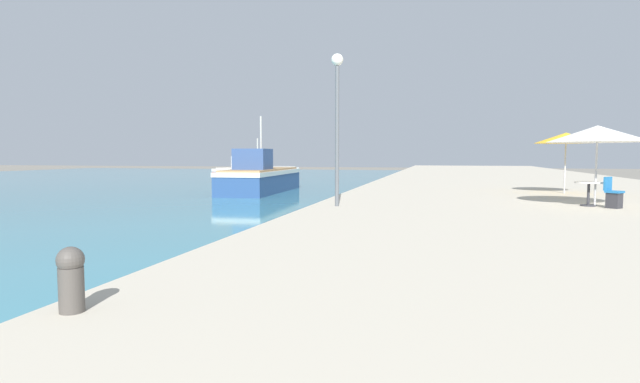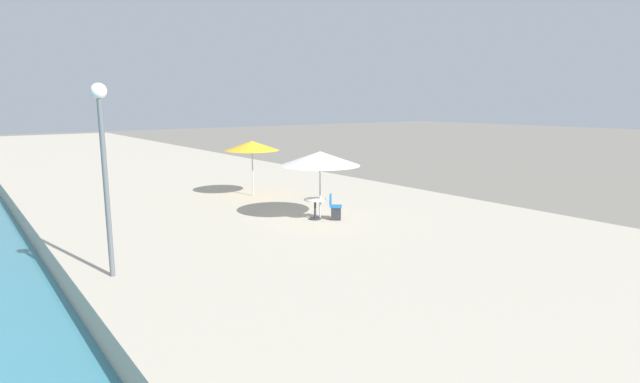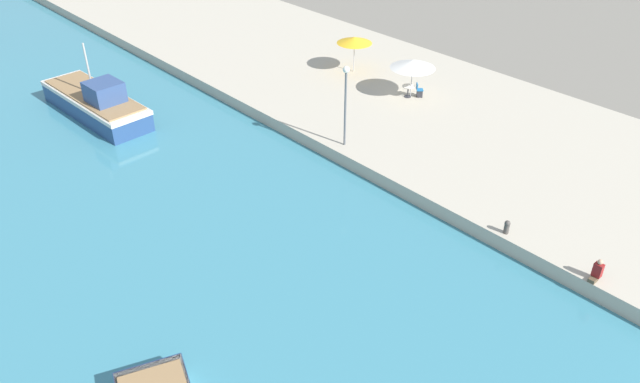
{
  "view_description": "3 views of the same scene",
  "coord_description": "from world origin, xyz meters",
  "views": [
    {
      "loc": [
        3.94,
        6.54,
        2.33
      ],
      "look_at": [
        1.5,
        16.49,
        1.57
      ],
      "focal_mm": 28.0,
      "sensor_mm": 36.0,
      "label": 1
    },
    {
      "loc": [
        -2.06,
        9.14,
        4.9
      ],
      "look_at": [
        8.43,
        23.06,
        1.77
      ],
      "focal_mm": 28.0,
      "sensor_mm": 36.0,
      "label": 2
    },
    {
      "loc": [
        -20.58,
        -0.13,
        17.25
      ],
      "look_at": [
        -4.0,
        18.0,
        1.37
      ],
      "focal_mm": 35.0,
      "sensor_mm": 36.0,
      "label": 3
    }
  ],
  "objects": [
    {
      "name": "cafe_table",
      "position": [
        8.27,
        23.13,
        1.31
      ],
      "size": [
        0.8,
        0.8,
        0.74
      ],
      "color": "#333338",
      "rests_on": "quay_promenade"
    },
    {
      "name": "cafe_umbrella_pink",
      "position": [
        8.43,
        23.06,
        2.95
      ],
      "size": [
        2.84,
        2.84,
        2.43
      ],
      "color": "#B7B7B7",
      "rests_on": "quay_promenade"
    },
    {
      "name": "quay_promenade",
      "position": [
        8.0,
        37.0,
        0.39
      ],
      "size": [
        16.0,
        90.0,
        0.77
      ],
      "color": "#BCB29E",
      "rests_on": "ground_plane"
    },
    {
      "name": "cafe_umbrella_white",
      "position": [
        8.76,
        28.5,
        3.01
      ],
      "size": [
        2.41,
        2.41,
        2.45
      ],
      "color": "#B7B7B7",
      "rests_on": "quay_promenade"
    },
    {
      "name": "cafe_chair_left",
      "position": [
        8.81,
        22.65,
        1.1
      ],
      "size": [
        0.59,
        0.58,
        0.91
      ],
      "rotation": [
        0.0,
        0.0,
        3.99
      ],
      "color": "#2D2D33",
      "rests_on": "quay_promenade"
    },
    {
      "name": "mooring_bollard",
      "position": [
        0.4,
        10.65,
        1.12
      ],
      "size": [
        0.26,
        0.26,
        0.65
      ],
      "color": "#4C4742",
      "rests_on": "quay_promenade"
    },
    {
      "name": "fishing_boat_mid",
      "position": [
        -6.91,
        35.38,
        0.96
      ],
      "size": [
        3.15,
        9.12,
        4.66
      ],
      "rotation": [
        0.0,
        0.0,
        0.05
      ],
      "color": "navy",
      "rests_on": "water_basin"
    },
    {
      "name": "lamppost",
      "position": [
        0.85,
        21.3,
        3.87
      ],
      "size": [
        0.36,
        0.36,
        4.56
      ],
      "color": "#565B60",
      "rests_on": "quay_promenade"
    },
    {
      "name": "person_at_quay",
      "position": [
        0.37,
        6.49,
        1.2
      ],
      "size": [
        0.53,
        0.36,
        0.97
      ],
      "color": "brown",
      "rests_on": "quay_promenade"
    }
  ]
}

